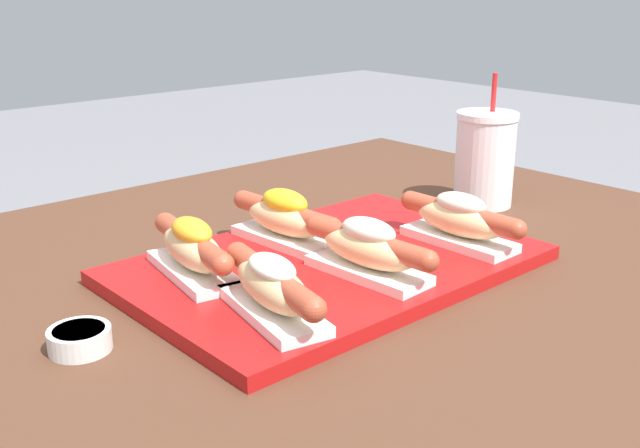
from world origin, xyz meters
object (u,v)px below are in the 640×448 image
at_px(hot_dog_0, 272,286).
at_px(hot_dog_3, 193,248).
at_px(hot_dog_4, 285,218).
at_px(hot_dog_2, 460,219).
at_px(drink_cup, 485,159).
at_px(hot_dog_1, 368,248).
at_px(sauce_bowl, 80,338).
at_px(serving_tray, 331,264).

distance_m(hot_dog_0, hot_dog_3, 0.15).
distance_m(hot_dog_3, hot_dog_4, 0.15).
xyz_separation_m(hot_dog_2, drink_cup, (0.22, 0.12, 0.02)).
relative_size(hot_dog_4, drink_cup, 0.94).
height_order(hot_dog_0, hot_dog_1, hot_dog_1).
relative_size(hot_dog_3, sauce_bowl, 3.12).
relative_size(hot_dog_1, hot_dog_4, 1.00).
relative_size(hot_dog_0, sauce_bowl, 3.11).
height_order(hot_dog_0, hot_dog_3, hot_dog_3).
xyz_separation_m(hot_dog_0, hot_dog_3, (-0.00, 0.15, 0.00)).
bearing_deg(hot_dog_0, hot_dog_4, 47.47).
relative_size(hot_dog_2, drink_cup, 0.94).
xyz_separation_m(hot_dog_0, hot_dog_2, (0.32, 0.01, 0.00)).
xyz_separation_m(hot_dog_2, hot_dog_4, (-0.17, 0.16, 0.00)).
bearing_deg(hot_dog_2, hot_dog_1, 179.15).
distance_m(hot_dog_0, sauce_bowl, 0.20).
relative_size(hot_dog_4, sauce_bowl, 3.16).
height_order(hot_dog_2, hot_dog_4, hot_dog_4).
bearing_deg(sauce_bowl, hot_dog_1, -14.28).
height_order(hot_dog_4, drink_cup, drink_cup).
bearing_deg(sauce_bowl, hot_dog_4, 12.57).
relative_size(serving_tray, hot_dog_0, 2.61).
distance_m(hot_dog_1, hot_dog_2, 0.17).
relative_size(hot_dog_2, hot_dog_4, 1.00).
xyz_separation_m(hot_dog_1, drink_cup, (0.39, 0.12, 0.02)).
height_order(hot_dog_2, sauce_bowl, hot_dog_2).
distance_m(hot_dog_1, hot_dog_4, 0.15).
xyz_separation_m(hot_dog_0, drink_cup, (0.54, 0.13, 0.03)).
xyz_separation_m(serving_tray, sauce_bowl, (-0.33, 0.01, 0.00)).
bearing_deg(sauce_bowl, drink_cup, 3.15).
height_order(hot_dog_3, drink_cup, drink_cup).
height_order(hot_dog_3, hot_dog_4, hot_dog_4).
bearing_deg(serving_tray, hot_dog_0, -152.22).
bearing_deg(hot_dog_0, hot_dog_3, 90.37).
bearing_deg(drink_cup, hot_dog_0, -166.09).
bearing_deg(drink_cup, hot_dog_2, -150.49).
relative_size(hot_dog_1, hot_dog_2, 1.00).
relative_size(hot_dog_3, hot_dog_4, 0.99).
relative_size(sauce_bowl, drink_cup, 0.30).
height_order(hot_dog_3, sauce_bowl, hot_dog_3).
bearing_deg(hot_dog_0, hot_dog_2, 1.76).
distance_m(hot_dog_3, drink_cup, 0.54).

